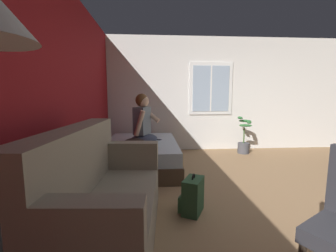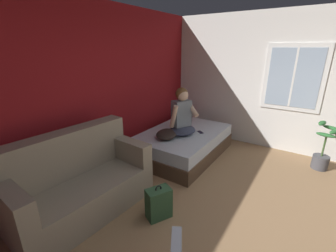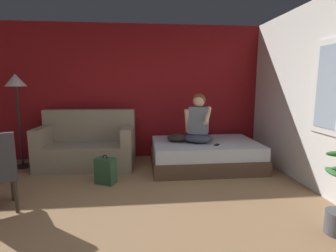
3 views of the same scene
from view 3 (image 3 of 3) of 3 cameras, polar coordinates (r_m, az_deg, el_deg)
name	(u,v)px [view 3 (image 3 of 3)]	position (r m, az deg, el deg)	size (l,w,h in m)	color
ground_plane	(106,231)	(3.02, -13.28, -21.44)	(40.00, 40.00, 0.00)	#93704C
wall_back_accent	(122,92)	(5.53, -9.94, 7.24)	(10.66, 0.16, 2.70)	maroon
bed	(205,154)	(4.91, 7.98, -6.13)	(1.94, 1.32, 0.48)	#4C3828
couch	(88,145)	(5.09, -17.05, -4.07)	(1.75, 0.93, 1.04)	gray
person_seated	(198,123)	(4.71, 6.63, 0.71)	(0.65, 0.61, 0.88)	#383D51
backpack	(106,171)	(4.21, -13.36, -9.55)	(0.35, 0.33, 0.46)	#2D5133
throw_pillow	(180,137)	(4.83, 2.54, -2.47)	(0.48, 0.36, 0.14)	#2D231E
cell_phone	(217,145)	(4.60, 10.60, -4.04)	(0.07, 0.14, 0.01)	black
floor_lamp	(16,89)	(5.39, -30.15, 6.93)	(0.36, 0.36, 1.70)	black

